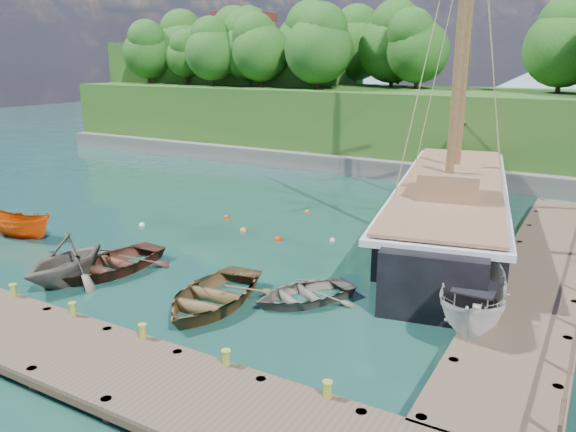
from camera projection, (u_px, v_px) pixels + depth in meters
name	position (u px, v px, depth m)	size (l,w,h in m)	color
ground	(200.00, 285.00, 21.82)	(160.00, 160.00, 0.00)	#163C36
dock_near	(107.00, 365.00, 15.32)	(20.00, 3.20, 1.10)	brown
dock_east	(543.00, 271.00, 22.02)	(3.20, 24.00, 1.10)	brown
bollard_0	(16.00, 312.00, 19.48)	(0.26, 0.26, 0.45)	olive
bollard_1	(75.00, 332.00, 18.04)	(0.26, 0.26, 0.45)	olive
bollard_2	(145.00, 356.00, 16.61)	(0.26, 0.26, 0.45)	olive
bollard_3	(227.00, 385.00, 15.17)	(0.26, 0.26, 0.45)	olive
bollard_4	(327.00, 419.00, 13.73)	(0.26, 0.26, 0.45)	olive
rowboat_0	(113.00, 271.00, 23.21)	(3.43, 4.80, 0.99)	#532C1F
rowboat_1	(67.00, 281.00, 22.18)	(3.39, 3.93, 2.07)	#676155
rowboat_2	(212.00, 305.00, 20.00)	(3.61, 5.06, 1.05)	brown
rowboat_3	(304.00, 301.00, 20.38)	(2.76, 3.87, 0.80)	#676057
motorboat_orange	(22.00, 237.00, 27.59)	(1.39, 3.70, 1.43)	#D54B07
cabin_boat_white	(472.00, 328.00, 18.35)	(2.05, 5.44, 2.10)	beige
schooner	(450.00, 211.00, 28.05)	(8.85, 27.66, 20.48)	black
mooring_buoy_0	(142.00, 225.00, 29.52)	(0.31, 0.31, 0.31)	white
mooring_buoy_1	(243.00, 231.00, 28.55)	(0.35, 0.35, 0.35)	orange
mooring_buoy_2	(278.00, 240.00, 27.19)	(0.36, 0.36, 0.36)	red
mooring_buoy_3	(332.00, 241.00, 27.03)	(0.27, 0.27, 0.27)	silver
mooring_buoy_4	(227.00, 218.00, 30.92)	(0.29, 0.29, 0.29)	#F23600
mooring_buoy_5	(308.00, 212.00, 31.99)	(0.31, 0.31, 0.31)	#D64E12
headland	(299.00, 90.00, 52.64)	(51.00, 19.31, 12.90)	#474744
distant_ridge	(544.00, 89.00, 76.94)	(117.00, 40.00, 10.00)	#728CA5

